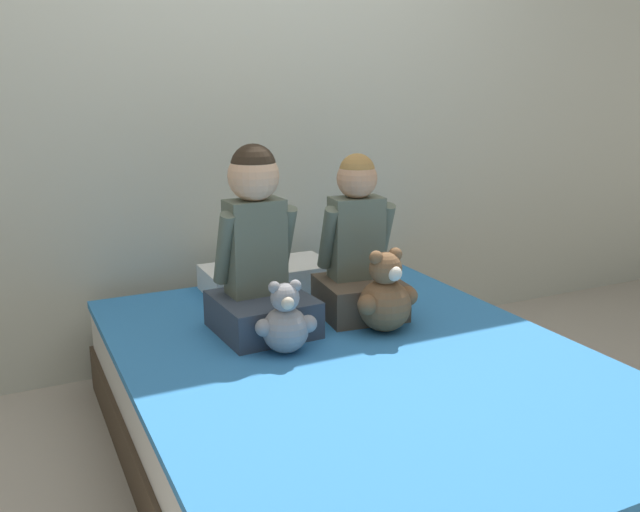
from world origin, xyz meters
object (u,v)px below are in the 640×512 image
object	(u,v)px
child_on_left	(258,254)
teddy_bear_held_by_left_child	(285,322)
child_on_right	(358,251)
bed	(358,409)
pillow_at_headboard	(268,277)
teddy_bear_held_by_right_child	(385,297)

from	to	relation	value
child_on_left	teddy_bear_held_by_left_child	bearing A→B (deg)	-92.67
child_on_right	teddy_bear_held_by_left_child	bearing A→B (deg)	-143.48
bed	teddy_bear_held_by_left_child	size ratio (longest dim) A/B	7.86
bed	pillow_at_headboard	distance (m)	0.88
child_on_left	child_on_right	bearing A→B (deg)	-3.79
teddy_bear_held_by_left_child	pillow_at_headboard	distance (m)	0.74
teddy_bear_held_by_right_child	teddy_bear_held_by_left_child	bearing A→B (deg)	177.00
teddy_bear_held_by_left_child	pillow_at_headboard	size ratio (longest dim) A/B	0.45
bed	teddy_bear_held_by_left_child	world-z (taller)	teddy_bear_held_by_left_child
child_on_right	teddy_bear_held_by_right_child	xyz separation A→B (m)	(-0.00, -0.22, -0.13)
pillow_at_headboard	child_on_left	bearing A→B (deg)	-115.55
teddy_bear_held_by_left_child	teddy_bear_held_by_right_child	xyz separation A→B (m)	(0.42, 0.03, 0.02)
bed	child_on_left	world-z (taller)	child_on_left
teddy_bear_held_by_left_child	teddy_bear_held_by_right_child	world-z (taller)	teddy_bear_held_by_right_child
child_on_left	bed	bearing A→B (deg)	-63.68
child_on_right	pillow_at_headboard	distance (m)	0.54
child_on_left	teddy_bear_held_by_right_child	size ratio (longest dim) A/B	2.20
child_on_left	pillow_at_headboard	distance (m)	0.55
bed	child_on_right	world-z (taller)	child_on_right
bed	pillow_at_headboard	xyz separation A→B (m)	(0.00, 0.84, 0.26)
bed	child_on_left	distance (m)	0.67
child_on_left	teddy_bear_held_by_left_child	world-z (taller)	child_on_left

